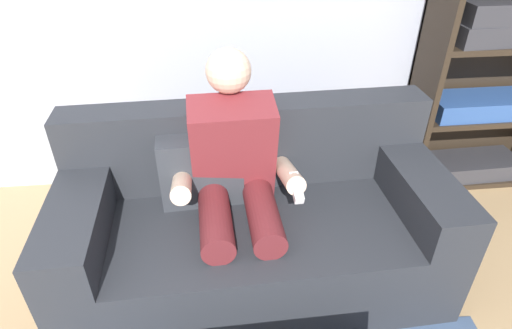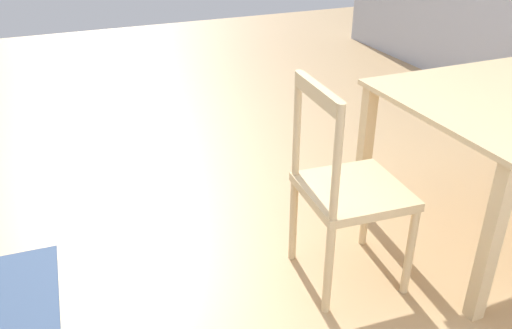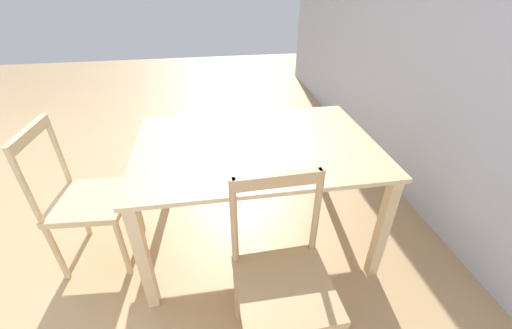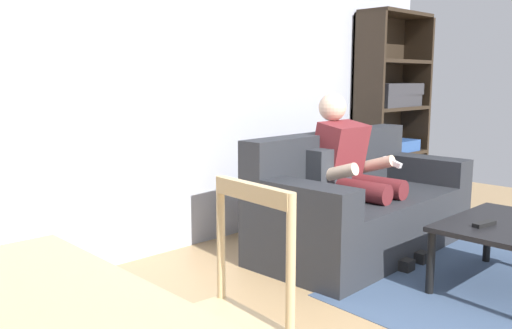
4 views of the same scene
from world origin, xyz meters
The scene contains 2 objects.
ground_plane centered at (0.00, 0.00, 0.00)m, with size 8.85×8.85×0.00m, color tan.
dining_chair_facing_couch centered at (-1.03, 0.85, 0.45)m, with size 0.45×0.45×0.93m.
Camera 2 is at (0.08, 2.49, 1.59)m, focal length 37.37 mm.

